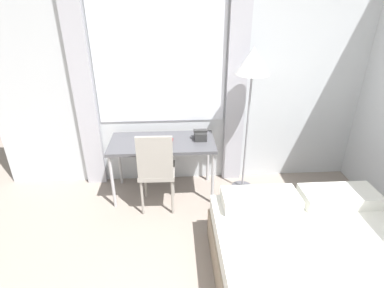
# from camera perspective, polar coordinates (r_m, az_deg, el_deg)

# --- Properties ---
(wall_back_with_window) EXTENTS (5.05, 0.13, 2.70)m
(wall_back_with_window) POSITION_cam_1_polar(r_m,az_deg,el_deg) (3.69, 0.80, 12.08)
(wall_back_with_window) COLOR silver
(wall_back_with_window) RESTS_ON ground_plane
(desk) EXTENTS (1.24, 0.59, 0.72)m
(desk) POSITION_cam_1_polar(r_m,az_deg,el_deg) (3.57, -5.65, -0.35)
(desk) COLOR #4C4C51
(desk) RESTS_ON ground_plane
(desk_chair) EXTENTS (0.41, 0.41, 0.98)m
(desk_chair) POSITION_cam_1_polar(r_m,az_deg,el_deg) (3.34, -6.80, -4.50)
(desk_chair) COLOR gray
(desk_chair) RESTS_ON ground_plane
(standing_lamp) EXTENTS (0.37, 0.37, 1.79)m
(standing_lamp) POSITION_cam_1_polar(r_m,az_deg,el_deg) (3.41, 11.41, 13.63)
(standing_lamp) COLOR #4C4C51
(standing_lamp) RESTS_ON ground_plane
(telephone) EXTENTS (0.16, 0.17, 0.12)m
(telephone) POSITION_cam_1_polar(r_m,az_deg,el_deg) (3.56, 1.61, 1.73)
(telephone) COLOR #2D2D2D
(telephone) RESTS_ON desk
(book) EXTENTS (0.27, 0.25, 0.02)m
(book) POSITION_cam_1_polar(r_m,az_deg,el_deg) (3.49, -5.85, 0.34)
(book) COLOR maroon
(book) RESTS_ON desk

